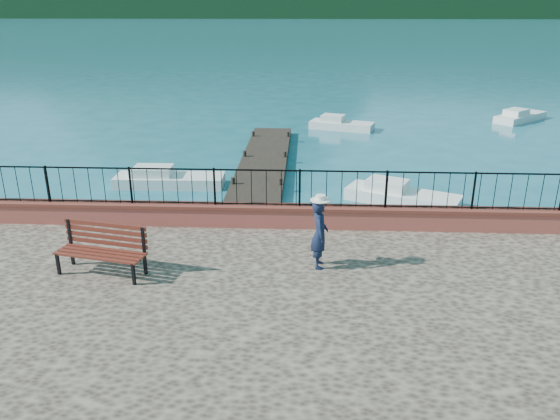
# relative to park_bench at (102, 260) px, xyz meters

# --- Properties ---
(ground) EXTENTS (2000.00, 2000.00, 0.00)m
(ground) POSITION_rel_park_bench_xyz_m (4.50, -0.83, -1.52)
(ground) COLOR #19596B
(ground) RESTS_ON ground
(parapet) EXTENTS (28.00, 0.46, 0.58)m
(parapet) POSITION_rel_park_bench_xyz_m (4.50, 2.87, -0.03)
(parapet) COLOR #AA3D3D
(parapet) RESTS_ON promenade
(railing) EXTENTS (27.00, 0.05, 0.95)m
(railing) POSITION_rel_park_bench_xyz_m (4.50, 2.87, 0.73)
(railing) COLOR black
(railing) RESTS_ON parapet
(dock) EXTENTS (2.00, 16.00, 0.30)m
(dock) POSITION_rel_park_bench_xyz_m (2.50, 11.17, -1.37)
(dock) COLOR #2D231C
(dock) RESTS_ON ground
(companion_hill) EXTENTS (448.00, 384.00, 180.00)m
(companion_hill) POSITION_rel_park_bench_xyz_m (224.50, 559.17, -1.52)
(companion_hill) COLOR #142D23
(companion_hill) RESTS_ON ground
(park_bench) EXTENTS (2.05, 1.04, 1.09)m
(park_bench) POSITION_rel_park_bench_xyz_m (0.00, 0.00, 0.00)
(park_bench) COLOR black
(park_bench) RESTS_ON promenade
(person) EXTENTS (0.39, 0.58, 1.56)m
(person) POSITION_rel_park_bench_xyz_m (4.67, 0.58, 0.46)
(person) COLOR #111933
(person) RESTS_ON promenade
(hat) EXTENTS (0.44, 0.44, 0.12)m
(hat) POSITION_rel_park_bench_xyz_m (4.67, 0.58, 1.30)
(hat) COLOR white
(hat) RESTS_ON person
(boat_0) EXTENTS (4.25, 1.39, 0.80)m
(boat_0) POSITION_rel_park_bench_xyz_m (-0.97, 9.73, -1.12)
(boat_0) COLOR silver
(boat_0) RESTS_ON ground
(boat_1) EXTENTS (4.16, 2.88, 0.80)m
(boat_1) POSITION_rel_park_bench_xyz_m (7.82, 8.18, -1.12)
(boat_1) COLOR white
(boat_1) RESTS_ON ground
(boat_4) EXTENTS (3.78, 2.33, 0.80)m
(boat_4) POSITION_rel_park_bench_xyz_m (6.35, 20.48, -1.12)
(boat_4) COLOR silver
(boat_4) RESTS_ON ground
(boat_5) EXTENTS (3.84, 3.66, 0.80)m
(boat_5) POSITION_rel_park_bench_xyz_m (17.40, 23.42, -1.12)
(boat_5) COLOR silver
(boat_5) RESTS_ON ground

